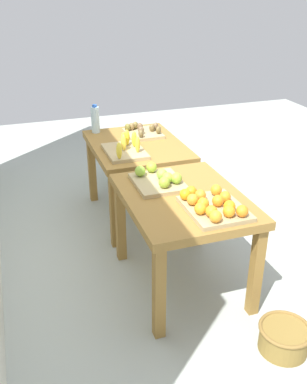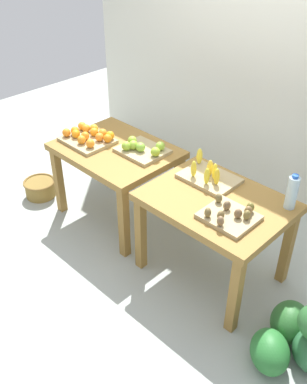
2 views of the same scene
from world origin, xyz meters
name	(u,v)px [view 1 (image 1 of 2)]	position (x,y,z in m)	size (l,w,h in m)	color
ground_plane	(157,244)	(0.00, 0.00, 0.00)	(8.00, 8.00, 0.00)	#A2ABA3
display_table_left	(183,209)	(-0.56, 0.00, 0.63)	(1.04, 0.80, 0.74)	olive
display_table_right	(137,154)	(0.56, 0.00, 0.63)	(1.04, 0.80, 0.74)	olive
orange_bin	(213,205)	(-0.83, -0.09, 0.78)	(0.46, 0.36, 0.11)	tan
apple_bin	(159,179)	(-0.33, 0.10, 0.78)	(0.42, 0.34, 0.11)	tan
banana_crate	(126,149)	(0.35, 0.16, 0.78)	(0.44, 0.32, 0.17)	tan
kiwi_bin	(143,132)	(0.76, -0.13, 0.77)	(0.36, 0.34, 0.10)	tan
water_bottle	(95,119)	(0.99, 0.28, 0.86)	(0.08, 0.08, 0.27)	silver
watermelon_pile	(134,162)	(1.45, -0.23, 0.19)	(0.61, 0.70, 0.51)	#2C663C
wicker_basket	(284,337)	(-1.38, -0.35, 0.09)	(0.33, 0.33, 0.17)	olive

